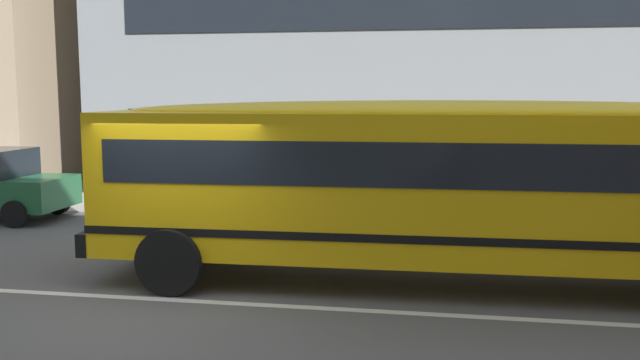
# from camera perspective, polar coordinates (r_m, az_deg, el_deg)

# --- Properties ---
(ground_plane) EXTENTS (400.00, 400.00, 0.00)m
(ground_plane) POSITION_cam_1_polar(r_m,az_deg,el_deg) (10.07, -12.23, -9.79)
(ground_plane) COLOR #54514F
(sidewalk_far) EXTENTS (120.00, 3.00, 0.01)m
(sidewalk_far) POSITION_cam_1_polar(r_m,az_deg,el_deg) (17.43, -2.44, -2.32)
(sidewalk_far) COLOR gray
(sidewalk_far) RESTS_ON ground_plane
(lane_centreline) EXTENTS (110.00, 0.16, 0.01)m
(lane_centreline) POSITION_cam_1_polar(r_m,az_deg,el_deg) (10.06, -12.23, -9.78)
(lane_centreline) COLOR silver
(lane_centreline) RESTS_ON ground_plane
(school_bus) EXTENTS (12.67, 3.01, 2.82)m
(school_bus) POSITION_cam_1_polar(r_m,az_deg,el_deg) (10.56, 12.50, 0.31)
(school_bus) COLOR yellow
(school_bus) RESTS_ON ground_plane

